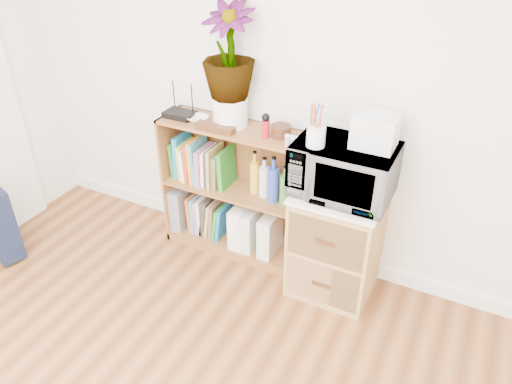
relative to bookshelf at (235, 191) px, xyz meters
The scene contains 21 objects.
skirting_board 0.57m from the bookshelf, 21.80° to the left, with size 4.00×0.02×0.10m, color white.
bookshelf is the anchor object (origin of this frame).
wicker_unit 0.76m from the bookshelf, ahead, with size 0.50×0.45×0.70m, color #9E7542.
microwave 0.85m from the bookshelf, ahead, with size 0.56×0.38×0.31m, color silver.
pen_cup 0.88m from the bookshelf, 15.48° to the right, with size 0.10×0.10×0.11m, color white.
small_appliance 1.10m from the bookshelf, ahead, with size 0.23×0.19×0.18m, color silver.
router 0.62m from the bookshelf, behind, with size 0.20×0.13×0.04m, color black.
white_bowl 0.55m from the bookshelf, behind, with size 0.13×0.13×0.03m, color silver.
plant_pot 0.57m from the bookshelf, 145.64° to the left, with size 0.22×0.22×0.18m, color white.
potted_plant 0.94m from the bookshelf, 145.64° to the left, with size 0.31×0.31×0.56m, color #327D36.
trinket_box 0.51m from the bookshelf, 125.11° to the right, with size 0.26×0.06×0.04m, color #3B1C10.
kokeshi_doll 0.58m from the bookshelf, ahead, with size 0.05×0.05×0.11m, color maroon.
wooden_bowl 0.60m from the bookshelf, ahead, with size 0.12×0.12×0.07m, color #341C0E.
paint_jars 0.67m from the bookshelf, 11.60° to the right, with size 0.10×0.04×0.05m, color pink.
file_box 0.50m from the bookshelf, behind, with size 0.10×0.26×0.32m, color slate.
magazine_holder_left 0.26m from the bookshelf, 10.90° to the right, with size 0.10×0.24×0.30m, color white.
magazine_holder_mid 0.29m from the bookshelf, ahead, with size 0.09×0.23×0.29m, color silver.
magazine_holder_right 0.37m from the bookshelf, ahead, with size 0.09×0.24×0.30m, color silver.
cookbooks 0.30m from the bookshelf, behind, with size 0.42×0.20×0.31m.
liquor_bottles 0.31m from the bookshelf, ahead, with size 0.30×0.07×0.31m.
lower_books 0.35m from the bookshelf, behind, with size 0.29×0.19×0.30m.
Camera 1 is at (1.05, -0.38, 2.26)m, focal length 35.00 mm.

